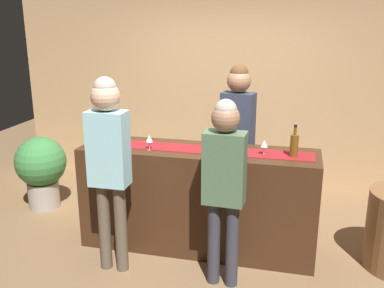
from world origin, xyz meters
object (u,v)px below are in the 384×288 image
Objects in this scene: bartender at (238,128)px; customer_sipping at (224,175)px; wine_bottle_clear at (101,132)px; customer_browsing at (109,154)px; wine_bottle_amber at (294,145)px; wine_glass_mid_counter at (149,139)px; potted_plant_tall at (41,167)px; wine_glass_near_customer at (264,144)px.

customer_sipping is at bearing 103.68° from bartender.
bartender is (1.30, 0.59, -0.02)m from wine_bottle_clear.
wine_bottle_clear is at bearing 35.00° from bartender.
customer_browsing is at bearing -177.48° from customer_sipping.
wine_bottle_clear and wine_bottle_amber have the same top height.
wine_glass_mid_counter is (-1.35, -0.09, -0.01)m from wine_bottle_amber.
potted_plant_tall is at bearing 170.16° from wine_bottle_amber.
wine_glass_near_customer is 0.09× the size of customer_sipping.
potted_plant_tall is at bearing 142.04° from customer_browsing.
bartender reaches higher than wine_bottle_clear.
wine_bottle_amber is (1.90, -0.03, 0.00)m from wine_bottle_clear.
wine_glass_near_customer and wine_glass_mid_counter have the same top height.
wine_glass_mid_counter is (-1.08, -0.09, 0.00)m from wine_glass_near_customer.
customer_browsing is (-1.55, -0.56, -0.03)m from wine_bottle_amber.
customer_sipping is at bearing -30.22° from wine_glass_mid_counter.
potted_plant_tall is at bearing 158.30° from customer_sipping.
wine_glass_mid_counter is 0.08× the size of customer_browsing.
wine_bottle_amber is at bearing 19.54° from customer_browsing.
wine_glass_mid_counter is at bearing 152.01° from customer_sipping.
wine_bottle_amber is 0.27m from wine_glass_near_customer.
wine_bottle_amber is at bearing 145.23° from bartender.
potted_plant_tall is at bearing 13.13° from bartender.
wine_bottle_amber is 3.06m from potted_plant_tall.
bartender reaches higher than wine_glass_near_customer.
bartender is at bearing 50.49° from customer_browsing.
wine_glass_near_customer is 2.80m from potted_plant_tall.
wine_glass_near_customer is 0.08× the size of bartender.
wine_bottle_clear is at bearing 158.98° from customer_sipping.
customer_browsing reaches higher than wine_bottle_amber.
bartender reaches higher than wine_bottle_amber.
bartender is (0.75, 0.70, -0.01)m from wine_glass_mid_counter.
wine_glass_near_customer is at bearing 66.42° from customer_sipping.
bartender is (-0.33, 0.61, -0.01)m from wine_glass_near_customer.
wine_glass_mid_counter is (0.55, -0.11, -0.01)m from wine_bottle_clear.
wine_glass_mid_counter reaches higher than potted_plant_tall.
customer_browsing is 1.86m from potted_plant_tall.
potted_plant_tall is (-1.60, 0.60, -0.62)m from wine_glass_mid_counter.
potted_plant_tall is (-2.68, 0.51, -0.62)m from wine_glass_near_customer.
customer_sipping reaches higher than wine_glass_near_customer.
bartender reaches higher than wine_glass_mid_counter.
customer_browsing is (-0.95, -1.17, -0.00)m from bartender.
customer_browsing reaches higher than wine_glass_near_customer.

